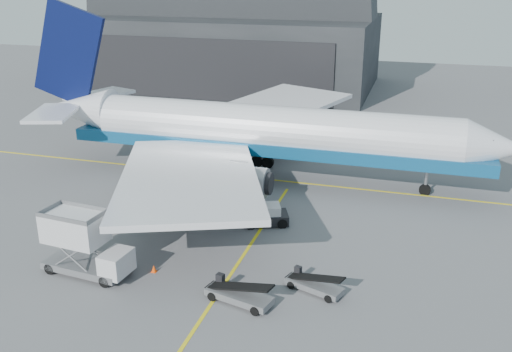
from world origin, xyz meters
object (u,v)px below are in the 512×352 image
(pushback_tug, at_px, (267,216))
(belt_loader_b, at_px, (314,284))
(catering_truck, at_px, (83,244))
(airliner, at_px, (253,131))
(belt_loader_a, at_px, (239,294))

(pushback_tug, height_order, belt_loader_b, pushback_tug)
(catering_truck, xyz_separation_m, pushback_tug, (9.96, 11.42, -1.58))
(airliner, distance_m, belt_loader_a, 23.46)
(pushback_tug, xyz_separation_m, belt_loader_b, (5.80, -9.20, -0.16))
(belt_loader_b, bearing_deg, catering_truck, -152.44)
(airliner, relative_size, belt_loader_a, 10.27)
(pushback_tug, height_order, belt_loader_a, belt_loader_a)
(airliner, relative_size, belt_loader_b, 11.77)
(belt_loader_b, bearing_deg, airliner, 136.70)
(pushback_tug, distance_m, belt_loader_a, 11.97)
(airliner, bearing_deg, catering_truck, -104.53)
(catering_truck, xyz_separation_m, belt_loader_b, (15.75, 2.22, -1.74))
(belt_loader_a, bearing_deg, belt_loader_b, 45.77)
(catering_truck, distance_m, belt_loader_a, 11.53)
(catering_truck, xyz_separation_m, belt_loader_a, (11.40, -0.46, -1.67))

